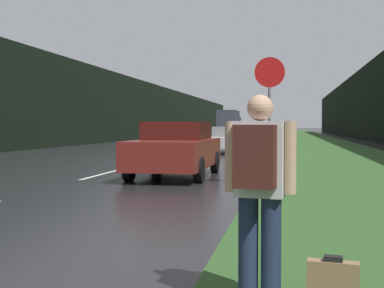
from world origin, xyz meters
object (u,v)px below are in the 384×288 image
hitchhiker_with_backpack (259,183)px  stop_sign (270,107)px  car_passing_near (176,149)px  car_passing_far (229,140)px  delivery_truck (229,123)px  suitcase (333,286)px

hitchhiker_with_backpack → stop_sign: bearing=99.7°
car_passing_near → car_passing_far: 13.35m
car_passing_near → hitchhiker_with_backpack: bearing=105.6°
stop_sign → car_passing_near: bearing=143.6°
car_passing_far → stop_sign: bearing=99.8°
stop_sign → car_passing_far: stop_sign is taller
car_passing_far → delivery_truck: delivery_truck is taller
hitchhiker_with_backpack → suitcase: 0.96m
stop_sign → delivery_truck: bearing=97.2°
suitcase → car_passing_far: size_ratio=0.09×
suitcase → car_passing_far: 23.94m
delivery_truck → suitcase: bearing=-83.0°
stop_sign → hitchhiker_with_backpack: bearing=-88.5°
car_passing_near → car_passing_far: (-0.00, 13.35, -0.08)m
suitcase → car_passing_near: (-3.43, 10.34, 0.57)m
suitcase → car_passing_near: car_passing_near is taller
hitchhiker_with_backpack → delivery_truck: (-7.43, 64.98, 0.81)m
car_passing_near → suitcase: bearing=108.4°
delivery_truck → stop_sign: bearing=-82.8°
delivery_truck → car_passing_far: bearing=-83.7°
hitchhiker_with_backpack → suitcase: hitchhiker_with_backpack is taller
suitcase → delivery_truck: delivery_truck is taller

